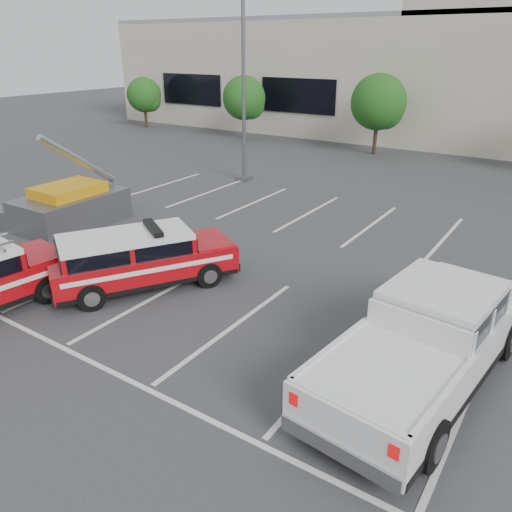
{
  "coord_description": "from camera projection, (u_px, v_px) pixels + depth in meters",
  "views": [
    {
      "loc": [
        6.33,
        -8.41,
        6.36
      ],
      "look_at": [
        -0.62,
        2.01,
        1.05
      ],
      "focal_mm": 35.0,
      "sensor_mm": 36.0,
      "label": 1
    }
  ],
  "objects": [
    {
      "name": "light_pole_left",
      "position": [
        243.0,
        72.0,
        23.42
      ],
      "size": [
        0.9,
        0.6,
        10.24
      ],
      "color": "#59595E",
      "rests_on": "ground"
    },
    {
      "name": "tree_far_left",
      "position": [
        145.0,
        96.0,
        40.8
      ],
      "size": [
        2.77,
        2.77,
        3.99
      ],
      "color": "#3F2B19",
      "rests_on": "ground"
    },
    {
      "name": "white_pickup",
      "position": [
        426.0,
        348.0,
        9.96
      ],
      "size": [
        2.93,
        6.59,
        1.96
      ],
      "rotation": [
        0.0,
        0.0,
        -0.12
      ],
      "color": "silver",
      "rests_on": "ground"
    },
    {
      "name": "fire_chief_suv",
      "position": [
        141.0,
        263.0,
        14.0
      ],
      "size": [
        4.18,
        5.24,
        1.77
      ],
      "rotation": [
        0.0,
        0.0,
        -0.55
      ],
      "color": "#9E070D",
      "rests_on": "ground"
    },
    {
      "name": "ground",
      "position": [
        232.0,
        328.0,
        12.16
      ],
      "size": [
        120.0,
        120.0,
        0.0
      ],
      "primitive_type": "plane",
      "color": "#363639",
      "rests_on": "ground"
    },
    {
      "name": "tree_mid_left",
      "position": [
        380.0,
        104.0,
        30.37
      ],
      "size": [
        3.37,
        3.37,
        4.85
      ],
      "color": "#3F2B19",
      "rests_on": "ground"
    },
    {
      "name": "convention_building",
      "position": [
        504.0,
        71.0,
        34.63
      ],
      "size": [
        60.0,
        16.99,
        13.2
      ],
      "color": "beige",
      "rests_on": "ground"
    },
    {
      "name": "utility_rig",
      "position": [
        67.0,
        207.0,
        18.86
      ],
      "size": [
        3.48,
        4.22,
        3.54
      ],
      "rotation": [
        0.0,
        0.0,
        0.02
      ],
      "color": "#59595E",
      "rests_on": "ground"
    },
    {
      "name": "tree_left",
      "position": [
        245.0,
        100.0,
        35.58
      ],
      "size": [
        3.07,
        3.07,
        4.42
      ],
      "color": "#3F2B19",
      "rests_on": "ground"
    },
    {
      "name": "stall_markings",
      "position": [
        317.0,
        265.0,
        15.6
      ],
      "size": [
        23.0,
        15.0,
        0.01
      ],
      "primitive_type": "cube",
      "color": "silver",
      "rests_on": "ground"
    }
  ]
}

